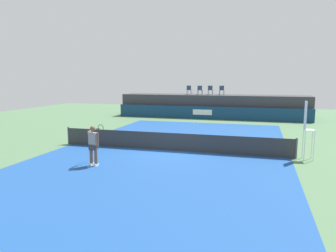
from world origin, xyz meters
The scene contains 14 objects.
ground_plane centered at (0.00, 3.00, 0.00)m, with size 48.00×48.00×0.00m, color #4C704C.
court_inner centered at (0.00, 0.00, 0.00)m, with size 12.00×22.00×0.00m, color #1C478C.
sponsor_wall centered at (0.00, 13.50, 0.60)m, with size 18.00×0.22×1.20m.
spectator_platform centered at (0.00, 15.30, 1.10)m, with size 18.00×2.80×2.20m, color #38383D.
spectator_chair_far_left centered at (-2.36, 15.17, 2.69)m, with size 0.47×0.47×0.89m.
spectator_chair_left centered at (-1.24, 14.97, 2.69)m, with size 0.46×0.46×0.89m.
spectator_chair_center centered at (-0.27, 15.33, 2.69)m, with size 0.45×0.45×0.89m.
spectator_chair_right centered at (0.84, 15.32, 2.69)m, with size 0.46×0.46×0.89m.
umpire_chair centered at (6.61, -0.01, 1.59)m, with size 0.47×0.47×2.76m.
tennis_net centered at (0.00, 0.00, 0.47)m, with size 12.40×0.02×0.95m, color #2D2D2D.
net_post_near centered at (-6.20, 0.00, 0.50)m, with size 0.10×0.10×1.00m, color #4C4C51.
net_post_far centered at (6.20, 0.00, 0.50)m, with size 0.10×0.10×1.00m, color #4C4C51.
tennis_player centered at (-2.46, -3.76, 0.96)m, with size 0.61×1.17×1.77m.
tennis_ball centered at (-0.68, 9.44, 0.04)m, with size 0.07×0.07×0.07m, color #D8EA33.
Camera 1 is at (4.45, -15.95, 3.81)m, focal length 34.11 mm.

